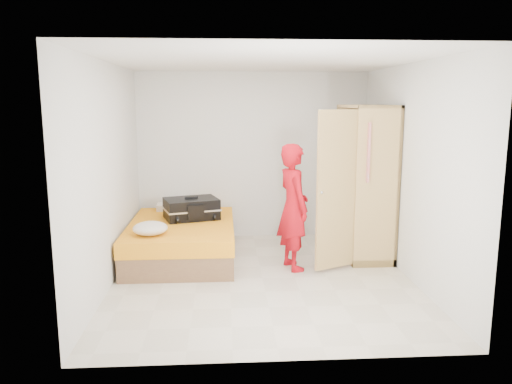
{
  "coord_description": "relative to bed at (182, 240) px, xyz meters",
  "views": [
    {
      "loc": [
        -0.46,
        -5.83,
        2.14
      ],
      "look_at": [
        -0.05,
        0.45,
        1.0
      ],
      "focal_mm": 35.0,
      "sensor_mm": 36.0,
      "label": 1
    }
  ],
  "objects": [
    {
      "name": "pillow",
      "position": [
        -0.18,
        0.85,
        0.3
      ],
      "size": [
        0.54,
        0.29,
        0.1
      ],
      "primitive_type": "cube",
      "rotation": [
        0.0,
        0.0,
        0.03
      ],
      "color": "silver",
      "rests_on": "bed"
    },
    {
      "name": "wardrobe",
      "position": [
        2.5,
        -0.06,
        0.75
      ],
      "size": [
        1.12,
        1.43,
        2.1
      ],
      "color": "#DEB16C",
      "rests_on": "ground"
    },
    {
      "name": "person",
      "position": [
        1.47,
        -0.53,
        0.56
      ],
      "size": [
        0.54,
        0.68,
        1.63
      ],
      "primitive_type": "imported",
      "rotation": [
        0.0,
        0.0,
        1.84
      ],
      "color": "red",
      "rests_on": "ground"
    },
    {
      "name": "suitcase",
      "position": [
        0.12,
        0.25,
        0.39
      ],
      "size": [
        0.87,
        0.73,
        0.32
      ],
      "rotation": [
        0.0,
        0.0,
        0.3
      ],
      "color": "black",
      "rests_on": "bed"
    },
    {
      "name": "round_cushion",
      "position": [
        -0.34,
        -0.61,
        0.33
      ],
      "size": [
        0.43,
        0.43,
        0.16
      ],
      "primitive_type": "ellipsoid",
      "color": "silver",
      "rests_on": "bed"
    },
    {
      "name": "bed",
      "position": [
        0.0,
        0.0,
        0.0
      ],
      "size": [
        1.42,
        2.02,
        0.5
      ],
      "color": "brown",
      "rests_on": "ground"
    },
    {
      "name": "room",
      "position": [
        1.05,
        -0.9,
        1.05
      ],
      "size": [
        4.0,
        4.02,
        2.6
      ],
      "color": "beige",
      "rests_on": "ground"
    }
  ]
}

